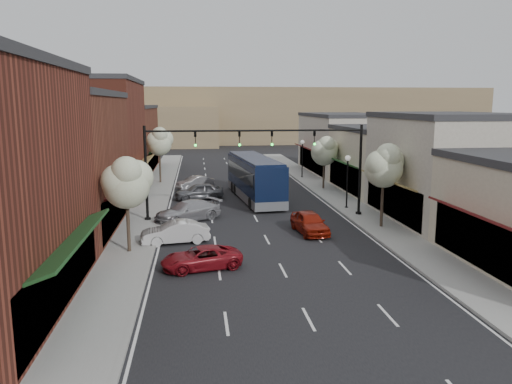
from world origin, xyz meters
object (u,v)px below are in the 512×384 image
object	(u,v)px
signal_mast_right	(330,157)
red_hatchback	(310,222)
tree_right_near	(385,165)
parked_car_a	(201,258)
tree_left_far	(160,141)
coach_bus	(254,178)
parked_car_e	(195,183)
lamp_post_far	(302,152)
parked_car_b	(175,232)
parked_car_d	(199,191)
signal_mast_left	(179,158)
parked_car_c	(188,211)
tree_right_far	(325,150)
tree_left_near	(127,181)
lamp_post_near	(347,173)

from	to	relation	value
signal_mast_right	red_hatchback	bearing A→B (deg)	-118.54
tree_right_near	parked_car_a	distance (m)	14.96
tree_right_near	tree_left_far	bearing A→B (deg)	127.04
tree_left_far	coach_bus	size ratio (longest dim) A/B	0.48
tree_right_near	red_hatchback	size ratio (longest dim) A/B	1.38
tree_right_near	tree_left_far	distance (m)	27.56
tree_right_near	parked_car_e	size ratio (longest dim) A/B	1.52
lamp_post_far	parked_car_b	world-z (taller)	lamp_post_far
parked_car_b	lamp_post_far	bearing A→B (deg)	143.33
signal_mast_right	coach_bus	bearing A→B (deg)	122.10
lamp_post_far	parked_car_b	xyz separation A→B (m)	(-13.55, -26.10, -2.31)
red_hatchback	parked_car_a	bearing A→B (deg)	-143.98
signal_mast_right	parked_car_d	world-z (taller)	signal_mast_right
parked_car_e	coach_bus	bearing A→B (deg)	8.36
tree_left_far	parked_car_b	world-z (taller)	tree_left_far
tree_left_far	coach_bus	world-z (taller)	tree_left_far
signal_mast_left	lamp_post_far	xyz separation A→B (m)	(13.42, 20.00, -1.62)
signal_mast_right	red_hatchback	size ratio (longest dim) A/B	1.90
tree_right_near	parked_car_c	size ratio (longest dim) A/B	1.16
red_hatchback	parked_car_b	size ratio (longest dim) A/B	1.03
signal_mast_right	parked_car_a	world-z (taller)	signal_mast_right
tree_left_far	coach_bus	distance (m)	13.93
coach_bus	parked_car_b	size ratio (longest dim) A/B	3.05
signal_mast_left	coach_bus	size ratio (longest dim) A/B	0.64
tree_left_far	parked_car_d	bearing A→B (deg)	-67.32
parked_car_b	parked_car_e	size ratio (longest dim) A/B	1.07
signal_mast_left	tree_right_far	xyz separation A→B (m)	(13.97, 11.95, -0.63)
tree_right_near	lamp_post_far	xyz separation A→B (m)	(-0.55, 24.06, -1.45)
tree_left_near	signal_mast_right	bearing A→B (deg)	30.14
lamp_post_far	parked_car_d	size ratio (longest dim) A/B	1.02
lamp_post_far	parked_car_d	world-z (taller)	lamp_post_far
tree_right_near	lamp_post_near	bearing A→B (deg)	94.77
tree_right_far	parked_car_e	size ratio (longest dim) A/B	1.38
tree_left_far	lamp_post_far	size ratio (longest dim) A/B	1.38
lamp_post_far	parked_car_d	xyz separation A→B (m)	(-12.00, -11.76, -2.26)
coach_bus	parked_car_e	distance (m)	8.40
parked_car_b	coach_bus	bearing A→B (deg)	145.35
tree_right_far	parked_car_d	size ratio (longest dim) A/B	1.25
tree_left_near	tree_right_near	bearing A→B (deg)	13.55
lamp_post_near	parked_car_d	bearing A→B (deg)	154.42
tree_right_far	tree_left_near	bearing A→B (deg)	-129.69
red_hatchback	parked_car_a	world-z (taller)	red_hatchback
tree_left_far	parked_car_e	distance (m)	6.69
tree_right_far	tree_left_near	distance (m)	25.99
signal_mast_right	lamp_post_far	world-z (taller)	signal_mast_right
parked_car_b	parked_car_c	size ratio (longest dim) A/B	0.82
parked_car_a	parked_car_c	size ratio (longest dim) A/B	0.82
tree_right_near	parked_car_c	distance (m)	14.45
lamp_post_far	coach_bus	world-z (taller)	lamp_post_far
tree_right_far	tree_left_far	bearing A→B (deg)	160.13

